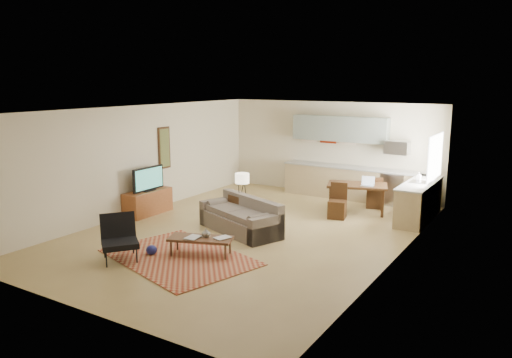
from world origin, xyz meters
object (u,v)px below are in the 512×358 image
Objects in this scene: armchair at (120,239)px; dining_table at (357,198)px; console_table at (242,210)px; tv_credenza at (148,202)px; sofa at (240,215)px; coffee_table at (201,246)px.

dining_table is at bearing 14.06° from armchair.
console_table is (0.59, 3.24, -0.09)m from armchair.
armchair is 3.31m from tv_credenza.
sofa is at bearing -0.95° from tv_credenza.
sofa is 2.82m from armchair.
dining_table is at bearing 33.05° from tv_credenza.
armchair reaches higher than tv_credenza.
coffee_table is at bearing -29.70° from tv_credenza.
sofa is 1.66× the size of tv_credenza.
tv_credenza is at bearing 129.75° from coffee_table.
console_table is at bearing 140.13° from sofa.
sofa is 1.78× the size of coffee_table.
dining_table is at bearing 66.84° from console_table.
coffee_table is at bearing -9.47° from armchair.
tv_credenza reaches higher than coffee_table.
sofa reaches higher than coffee_table.
coffee_table is 1.80× the size of console_table.
coffee_table is at bearing -125.36° from dining_table.
coffee_table is 0.94× the size of tv_credenza.
dining_table is (4.41, 2.87, 0.07)m from tv_credenza.
coffee_table is 3.46m from tv_credenza.
tv_credenza is 0.89× the size of dining_table.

